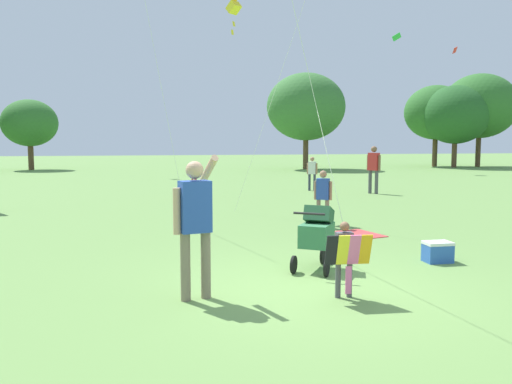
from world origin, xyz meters
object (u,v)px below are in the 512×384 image
(person_couple_left, at_px, (194,178))
(person_kid_running, at_px, (312,171))
(person_adult_flyer, at_px, (195,217))
(person_back_turned, at_px, (374,166))
(child_with_butterfly_kite, at_px, (345,253))
(picnic_blanket, at_px, (345,236))
(cooler_box, at_px, (438,252))
(stroller, at_px, (317,232))
(person_sitting_far, at_px, (323,194))
(kite_green_novelty, at_px, (234,2))

(person_couple_left, bearing_deg, person_kid_running, 21.01)
(person_kid_running, bearing_deg, person_adult_flyer, -112.52)
(person_back_turned, bearing_deg, child_with_butterfly_kite, -114.60)
(picnic_blanket, bearing_deg, cooler_box, -75.03)
(person_kid_running, bearing_deg, person_couple_left, -158.99)
(child_with_butterfly_kite, xyz_separation_m, picnic_blanket, (1.56, 4.25, -0.59))
(child_with_butterfly_kite, xyz_separation_m, person_kid_running, (3.74, 13.96, 0.19))
(child_with_butterfly_kite, distance_m, person_kid_running, 14.45)
(person_back_turned, xyz_separation_m, cooler_box, (-3.43, -10.78, -0.88))
(person_adult_flyer, distance_m, stroller, 2.42)
(person_kid_running, height_order, person_back_turned, person_back_turned)
(cooler_box, bearing_deg, person_kid_running, 83.13)
(stroller, height_order, cooler_box, stroller)
(person_adult_flyer, height_order, picnic_blanket, person_adult_flyer)
(person_couple_left, xyz_separation_m, person_back_turned, (6.77, 0.32, 0.36))
(person_adult_flyer, height_order, person_back_turned, person_adult_flyer)
(stroller, bearing_deg, child_with_butterfly_kite, -93.92)
(person_sitting_far, xyz_separation_m, person_couple_left, (-2.52, 6.68, -0.09))
(person_couple_left, bearing_deg, person_sitting_far, -69.33)
(cooler_box, bearing_deg, person_adult_flyer, -162.26)
(stroller, xyz_separation_m, kite_green_novelty, (-0.29, 6.91, 5.22))
(kite_green_novelty, xyz_separation_m, person_sitting_far, (1.63, -3.05, -5.04))
(child_with_butterfly_kite, bearing_deg, person_adult_flyer, 170.61)
(person_couple_left, bearing_deg, child_with_butterfly_kite, -84.91)
(person_sitting_far, height_order, cooler_box, person_sitting_far)
(person_couple_left, bearing_deg, person_back_turned, 2.71)
(person_sitting_far, distance_m, person_couple_left, 7.15)
(kite_green_novelty, distance_m, cooler_box, 9.19)
(person_adult_flyer, distance_m, kite_green_novelty, 9.59)
(stroller, bearing_deg, person_kid_running, 73.66)
(kite_green_novelty, bearing_deg, person_kid_running, 54.38)
(stroller, xyz_separation_m, cooler_box, (2.15, 0.09, -0.43))
(person_kid_running, distance_m, picnic_blanket, 9.98)
(stroller, distance_m, picnic_blanket, 3.12)
(person_couple_left, relative_size, person_kid_running, 0.87)
(cooler_box, bearing_deg, picnic_blanket, 104.97)
(person_kid_running, distance_m, cooler_box, 12.41)
(child_with_butterfly_kite, bearing_deg, picnic_blanket, 69.82)
(person_back_turned, bearing_deg, person_adult_flyer, -122.12)
(child_with_butterfly_kite, height_order, person_kid_running, person_kid_running)
(child_with_butterfly_kite, relative_size, person_adult_flyer, 0.54)
(kite_green_novelty, relative_size, person_couple_left, 5.28)
(person_sitting_far, relative_size, person_couple_left, 1.14)
(kite_green_novelty, distance_m, person_sitting_far, 6.11)
(person_adult_flyer, relative_size, stroller, 1.75)
(stroller, distance_m, person_back_turned, 12.22)
(person_back_turned, bearing_deg, picnic_blanket, -116.78)
(person_adult_flyer, relative_size, kite_green_novelty, 0.30)
(person_couple_left, relative_size, cooler_box, 2.63)
(person_adult_flyer, distance_m, person_sitting_far, 6.12)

